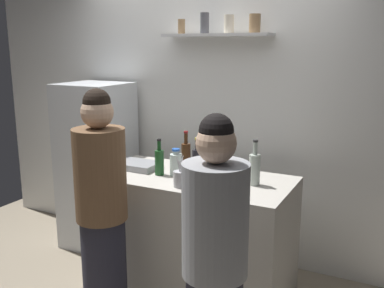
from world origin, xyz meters
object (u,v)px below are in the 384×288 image
Objects in this scene: wine_bottle_amber_glass at (186,155)px; baking_pan at (137,165)px; wine_bottle_pale_glass at (255,168)px; utensil_holder at (180,179)px; wine_bottle_dark_glass at (197,160)px; refrigerator at (97,166)px; wine_bottle_green_glass at (159,161)px; water_bottle_plastic at (176,164)px; person_grey_hoodie at (215,268)px; person_brown_jacket at (102,213)px.

baking_pan is at bearing -159.08° from wine_bottle_amber_glass.
wine_bottle_pale_glass is at bearing -11.97° from wine_bottle_amber_glass.
utensil_holder is 0.44m from wine_bottle_amber_glass.
wine_bottle_amber_glass is 1.11× the size of wine_bottle_dark_glass.
utensil_holder is at bearing -67.81° from wine_bottle_amber_glass.
wine_bottle_dark_glass is at bearing -13.08° from refrigerator.
wine_bottle_pale_glass reaches higher than utensil_holder.
wine_bottle_green_glass is (0.95, -0.43, 0.26)m from refrigerator.
water_bottle_plastic is (0.12, 0.04, -0.01)m from wine_bottle_green_glass.
person_grey_hoodie is 0.97× the size of person_brown_jacket.
wine_bottle_green_glass is at bearing -24.49° from refrigerator.
baking_pan is at bearing -179.34° from wine_bottle_pale_glass.
wine_bottle_green_glass is 1.35× the size of water_bottle_plastic.
wine_bottle_green_glass is at bearing -146.30° from wine_bottle_dark_glass.
wine_bottle_amber_glass is at bearing -61.69° from person_brown_jacket.
wine_bottle_pale_glass is (0.44, 0.27, 0.06)m from utensil_holder.
wine_bottle_pale_glass is 1.16× the size of wine_bottle_dark_glass.
utensil_holder is at bearing -26.30° from baking_pan.
water_bottle_plastic is at bearing 124.68° from utensil_holder.
water_bottle_plastic is 0.13× the size of person_grey_hoodie.
baking_pan is 0.68m from person_brown_jacket.
baking_pan is at bearing 174.84° from water_bottle_plastic.
person_grey_hoodie is (0.56, -0.66, -0.22)m from utensil_holder.
person_grey_hoodie reaches higher than wine_bottle_amber_glass.
wine_bottle_amber_glass is 1.50× the size of water_bottle_plastic.
wine_bottle_amber_glass is at bearing 62.46° from wine_bottle_green_glass.
wine_bottle_pale_glass is 0.98m from person_grey_hoodie.
baking_pan is at bearing -170.61° from wine_bottle_dark_glass.
utensil_holder is at bearing -33.79° from wine_bottle_green_glass.
person_brown_jacket is at bearing 46.27° from person_grey_hoodie.
person_brown_jacket is (-0.11, -0.57, -0.24)m from wine_bottle_green_glass.
refrigerator is 1.25m from wine_bottle_dark_glass.
utensil_holder is at bearing -91.26° from person_brown_jacket.
person_brown_jacket is (-0.94, 0.28, 0.03)m from person_grey_hoodie.
refrigerator is at bearing 166.92° from wine_bottle_dark_glass.
person_grey_hoodie reaches higher than wine_bottle_green_glass.
wine_bottle_pale_glass is at bearing -20.32° from person_grey_hoodie.
utensil_holder is 1.07× the size of water_bottle_plastic.
wine_bottle_amber_glass reaches higher than baking_pan.
refrigerator is at bearing 159.96° from water_bottle_plastic.
refrigerator is 0.95× the size of person_brown_jacket.
person_grey_hoodie reaches higher than wine_bottle_dark_glass.
refrigerator is at bearing 27.20° from person_grey_hoodie.
person_brown_jacket is (0.85, -1.00, 0.03)m from refrigerator.
refrigerator reaches higher than wine_bottle_amber_glass.
wine_bottle_amber_glass reaches higher than wine_bottle_green_glass.
wine_bottle_dark_glass is at bearing -25.54° from wine_bottle_amber_glass.
wine_bottle_dark_glass is at bearing 33.70° from wine_bottle_green_glass.
person_grey_hoodie is (1.79, -1.28, -0.01)m from refrigerator.
baking_pan is 0.21× the size of person_brown_jacket.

